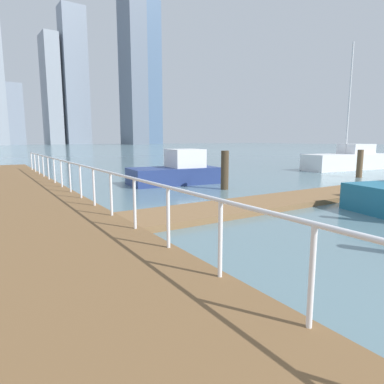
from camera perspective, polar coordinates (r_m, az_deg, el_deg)
The scene contains 12 objects.
ground_plane at distance 18.80m, azimuth -14.34°, elevation 1.87°, with size 300.00×300.00×0.00m, color slate.
floating_dock at distance 11.90m, azimuth 13.80°, elevation -1.68°, with size 12.44×2.00×0.18m, color olive.
boardwalk_railing at distance 8.27m, azimuth -13.77°, elevation 1.67°, with size 0.06×29.23×1.08m.
dock_piling_2 at distance 22.18m, azimuth 26.83°, elevation 4.37°, with size 0.34×0.34×1.65m, color brown.
dock_piling_4 at distance 15.08m, azimuth 5.64°, elevation 3.75°, with size 0.35×0.35×1.75m, color #473826.
moored_boat_1 at distance 17.05m, azimuth -2.70°, elevation 3.56°, with size 4.66×2.60×1.75m.
moored_boat_2 at distance 27.60m, azimuth 24.97°, elevation 5.06°, with size 7.19×2.74×9.10m.
skyline_tower_3 at distance 163.43m, azimuth -28.24°, elevation 11.59°, with size 6.28×10.79×25.23m, color gray.
skyline_tower_4 at distance 170.22m, azimuth -23.00°, elevation 15.76°, with size 6.34×12.53×48.62m, color #8C939E.
skyline_tower_5 at distance 170.71m, azimuth -19.49°, elevation 18.06°, with size 10.73×9.31×61.14m, color gray.
skyline_tower_6 at distance 161.37m, azimuth -10.09°, elevation 19.54°, with size 8.26×12.38×64.25m, color slate.
skyline_tower_7 at distance 183.76m, azimuth -7.24°, elevation 19.42°, with size 11.00×6.20×71.40m, color slate.
Camera 1 is at (-5.76, 2.25, 2.24)m, focal length 31.10 mm.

